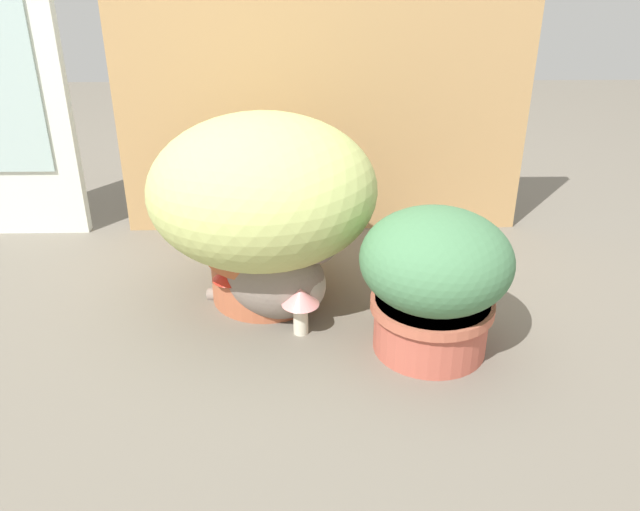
{
  "coord_description": "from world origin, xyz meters",
  "views": [
    {
      "loc": [
        0.08,
        -1.46,
        0.88
      ],
      "look_at": [
        0.11,
        -0.04,
        0.18
      ],
      "focal_mm": 36.27,
      "sensor_mm": 36.0,
      "label": 1
    }
  ],
  "objects_px": {
    "mushroom_ornament_pink": "(300,301)",
    "grass_planter": "(263,198)",
    "cat": "(281,274)",
    "leafy_planter": "(434,278)",
    "mushroom_ornament_red": "(232,276)"
  },
  "relations": [
    {
      "from": "mushroom_ornament_pink",
      "to": "grass_planter",
      "type": "bearing_deg",
      "value": 116.66
    },
    {
      "from": "cat",
      "to": "grass_planter",
      "type": "bearing_deg",
      "value": 112.76
    },
    {
      "from": "grass_planter",
      "to": "cat",
      "type": "relative_size",
      "value": 1.58
    },
    {
      "from": "leafy_planter",
      "to": "mushroom_ornament_pink",
      "type": "bearing_deg",
      "value": 167.26
    },
    {
      "from": "grass_planter",
      "to": "mushroom_ornament_pink",
      "type": "xyz_separation_m",
      "value": [
        0.09,
        -0.19,
        -0.2
      ]
    },
    {
      "from": "cat",
      "to": "mushroom_ornament_red",
      "type": "relative_size",
      "value": 2.44
    },
    {
      "from": "grass_planter",
      "to": "mushroom_ornament_red",
      "type": "distance_m",
      "value": 0.21
    },
    {
      "from": "grass_planter",
      "to": "leafy_planter",
      "type": "relative_size",
      "value": 1.67
    },
    {
      "from": "cat",
      "to": "mushroom_ornament_red",
      "type": "height_order",
      "value": "cat"
    },
    {
      "from": "grass_planter",
      "to": "mushroom_ornament_red",
      "type": "xyz_separation_m",
      "value": [
        -0.08,
        -0.08,
        -0.18
      ]
    },
    {
      "from": "cat",
      "to": "mushroom_ornament_pink",
      "type": "height_order",
      "value": "cat"
    },
    {
      "from": "leafy_planter",
      "to": "cat",
      "type": "distance_m",
      "value": 0.39
    },
    {
      "from": "leafy_planter",
      "to": "cat",
      "type": "height_order",
      "value": "leafy_planter"
    },
    {
      "from": "leafy_planter",
      "to": "cat",
      "type": "xyz_separation_m",
      "value": [
        -0.36,
        0.15,
        -0.07
      ]
    },
    {
      "from": "cat",
      "to": "leafy_planter",
      "type": "bearing_deg",
      "value": -22.91
    }
  ]
}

